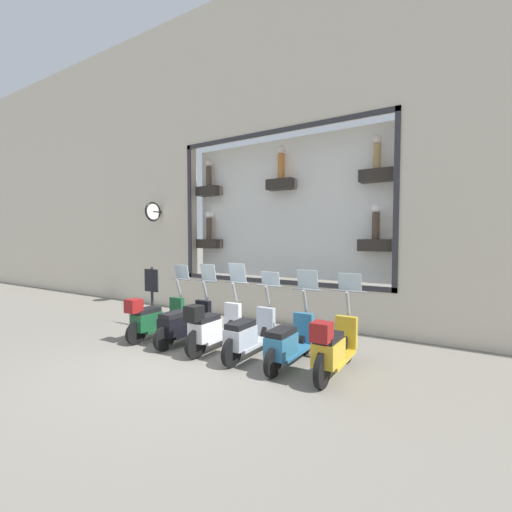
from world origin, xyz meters
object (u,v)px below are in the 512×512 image
scooter_white_3 (212,327)px  scooter_black_4 (184,324)px  scooter_teal_1 (288,342)px  shop_sign_post (152,296)px  scooter_yellow_0 (333,347)px  scooter_green_5 (154,318)px  scooter_silver_2 (249,335)px

scooter_white_3 → scooter_black_4: 0.82m
scooter_teal_1 → shop_sign_post: scooter_teal_1 is taller
scooter_yellow_0 → shop_sign_post: bearing=83.8°
scooter_teal_1 → scooter_white_3: 1.64m
scooter_green_5 → shop_sign_post: bearing=51.3°
scooter_teal_1 → scooter_black_4: scooter_black_4 is taller
scooter_white_3 → shop_sign_post: bearing=77.4°
scooter_silver_2 → scooter_green_5: bearing=91.5°
scooter_yellow_0 → scooter_green_5: bearing=90.2°
scooter_white_3 → scooter_black_4: scooter_white_3 is taller
scooter_white_3 → shop_sign_post: 2.38m
scooter_silver_2 → scooter_white_3: size_ratio=1.00×
scooter_white_3 → scooter_green_5: size_ratio=1.01×
shop_sign_post → scooter_yellow_0: bearing=-96.2°
scooter_white_3 → scooter_green_5: (-0.01, 1.64, -0.02)m
scooter_white_3 → scooter_green_5: scooter_white_3 is taller
scooter_black_4 → shop_sign_post: 1.59m
scooter_white_3 → shop_sign_post: scooter_white_3 is taller
shop_sign_post → scooter_teal_1: bearing=-96.7°
scooter_green_5 → shop_sign_post: scooter_green_5 is taller
scooter_black_4 → scooter_green_5: 0.82m
scooter_silver_2 → shop_sign_post: size_ratio=1.18×
scooter_green_5 → shop_sign_post: 0.91m
scooter_teal_1 → scooter_silver_2: 0.82m
scooter_yellow_0 → scooter_white_3: size_ratio=1.00×
scooter_teal_1 → scooter_black_4: bearing=90.0°
scooter_black_4 → shop_sign_post: (0.46, 1.48, 0.39)m
scooter_black_4 → shop_sign_post: bearing=72.7°
scooter_yellow_0 → scooter_teal_1: (0.05, 0.82, -0.06)m
scooter_yellow_0 → scooter_black_4: size_ratio=1.01×
scooter_yellow_0 → scooter_teal_1: scooter_teal_1 is taller
scooter_silver_2 → scooter_white_3: scooter_white_3 is taller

